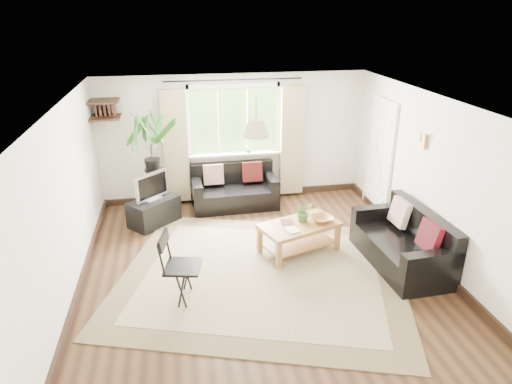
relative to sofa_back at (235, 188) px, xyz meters
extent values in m
plane|color=black|center=(0.07, -2.30, -0.37)|extent=(5.50, 5.50, 0.00)
plane|color=white|center=(0.07, -2.30, 2.03)|extent=(5.50, 5.50, 0.00)
cube|color=silver|center=(0.07, 0.45, 0.83)|extent=(5.00, 0.02, 2.40)
cube|color=silver|center=(0.07, -5.05, 0.83)|extent=(5.00, 0.02, 2.40)
cube|color=silver|center=(-2.43, -2.30, 0.83)|extent=(0.02, 5.50, 2.40)
cube|color=silver|center=(2.57, -2.30, 0.83)|extent=(0.02, 5.50, 2.40)
cube|color=beige|center=(0.06, -2.45, -0.36)|extent=(4.74, 4.38, 0.02)
cube|color=silver|center=(2.54, -0.60, 0.63)|extent=(0.06, 0.96, 2.06)
imported|color=#3B6629|center=(0.82, -1.80, 0.27)|extent=(0.36, 0.34, 0.31)
imported|color=olive|center=(1.09, -1.87, 0.15)|extent=(0.41, 0.41, 0.08)
imported|color=white|center=(0.49, -2.09, 0.12)|extent=(0.21, 0.26, 0.02)
imported|color=#572723|center=(0.47, -1.84, 0.12)|extent=(0.18, 0.24, 0.02)
cube|color=black|center=(-1.47, -0.49, -0.14)|extent=(0.95, 0.92, 0.46)
imported|color=#2D6023|center=(0.32, 0.33, 0.70)|extent=(0.14, 0.10, 0.27)
camera|label=1|loc=(-1.00, -7.85, 3.17)|focal=32.00mm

